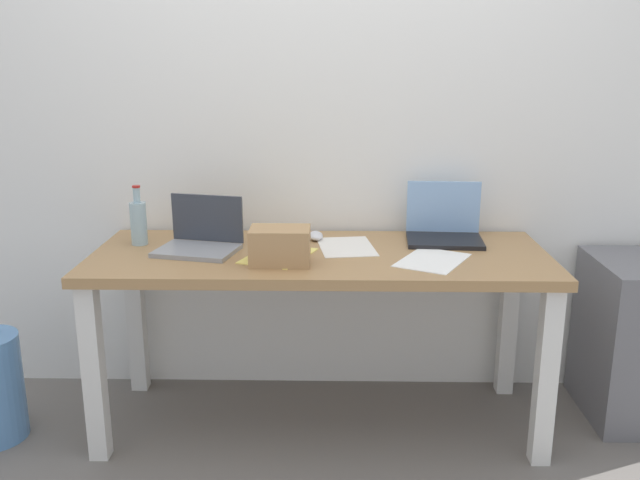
{
  "coord_description": "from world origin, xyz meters",
  "views": [
    {
      "loc": [
        0.05,
        -2.56,
        1.47
      ],
      "look_at": [
        0.0,
        0.0,
        0.78
      ],
      "focal_mm": 38.54,
      "sensor_mm": 36.0,
      "label": 1
    }
  ],
  "objects": [
    {
      "name": "beer_bottle",
      "position": [
        -0.73,
        0.1,
        0.82
      ],
      "size": [
        0.07,
        0.07,
        0.24
      ],
      "color": "#99B7C1",
      "rests_on": "desk"
    },
    {
      "name": "back_wall",
      "position": [
        0.0,
        0.4,
        1.3
      ],
      "size": [
        5.2,
        0.08,
        2.6
      ],
      "primitive_type": "cube",
      "color": "white",
      "rests_on": "ground"
    },
    {
      "name": "ground_plane",
      "position": [
        0.0,
        0.0,
        0.0
      ],
      "size": [
        8.0,
        8.0,
        0.0
      ],
      "primitive_type": "plane",
      "color": "slate"
    },
    {
      "name": "filing_cabinet",
      "position": [
        1.32,
        0.09,
        0.34
      ],
      "size": [
        0.4,
        0.48,
        0.67
      ],
      "primitive_type": "cube",
      "color": "slate",
      "rests_on": "ground"
    },
    {
      "name": "paper_sheet_front_right",
      "position": [
        0.42,
        -0.1,
        0.73
      ],
      "size": [
        0.32,
        0.36,
        0.0
      ],
      "primitive_type": "cube",
      "rotation": [
        0.0,
        0.0,
        -0.49
      ],
      "color": "white",
      "rests_on": "desk"
    },
    {
      "name": "laptop_left",
      "position": [
        -0.47,
        0.02,
        0.77
      ],
      "size": [
        0.34,
        0.29,
        0.21
      ],
      "color": "gray",
      "rests_on": "desk"
    },
    {
      "name": "desk",
      "position": [
        0.0,
        0.0,
        0.63
      ],
      "size": [
        1.77,
        0.68,
        0.73
      ],
      "color": "#A37A4C",
      "rests_on": "ground"
    },
    {
      "name": "computer_mouse",
      "position": [
        -0.02,
        0.19,
        0.75
      ],
      "size": [
        0.07,
        0.11,
        0.03
      ],
      "primitive_type": "ellipsoid",
      "rotation": [
        0.0,
        0.0,
        0.13
      ],
      "color": "silver",
      "rests_on": "desk"
    },
    {
      "name": "paper_sheet_near_back",
      "position": [
        0.1,
        0.08,
        0.73
      ],
      "size": [
        0.25,
        0.32,
        0.0
      ],
      "primitive_type": "cube",
      "rotation": [
        0.0,
        0.0,
        0.14
      ],
      "color": "white",
      "rests_on": "desk"
    },
    {
      "name": "paper_yellow_folder",
      "position": [
        -0.16,
        -0.05,
        0.73
      ],
      "size": [
        0.3,
        0.35,
        0.0
      ],
      "primitive_type": "cube",
      "rotation": [
        0.0,
        0.0,
        -0.37
      ],
      "color": "#F4E06B",
      "rests_on": "desk"
    },
    {
      "name": "laptop_right",
      "position": [
        0.51,
        0.19,
        0.78
      ],
      "size": [
        0.32,
        0.25,
        0.23
      ],
      "color": "black",
      "rests_on": "desk"
    },
    {
      "name": "cardboard_box",
      "position": [
        -0.14,
        -0.15,
        0.8
      ],
      "size": [
        0.22,
        0.15,
        0.13
      ],
      "primitive_type": "cube",
      "rotation": [
        0.0,
        0.0,
        0.0
      ],
      "color": "tan",
      "rests_on": "desk"
    }
  ]
}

